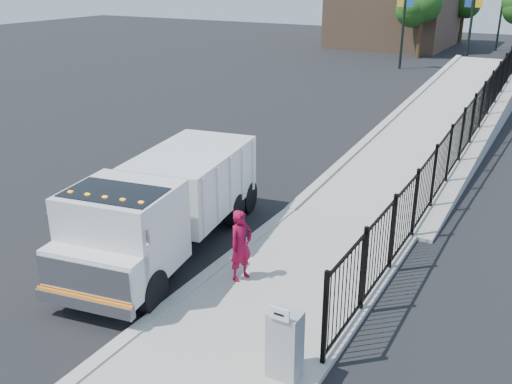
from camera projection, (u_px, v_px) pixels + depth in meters
The scene contains 14 objects.
ground at pixel (217, 272), 13.45m from camera, with size 120.00×120.00×0.00m, color black.
sidewalk at pixel (244, 338), 10.93m from camera, with size 3.55×12.00×0.12m, color #9E998E.
curb at pixel (164, 310), 11.80m from camera, with size 0.30×12.00×0.16m, color #ADAAA3.
ramp at pixel (451, 129), 25.50m from camera, with size 3.95×24.00×1.70m, color #9E998E.
iron_fence at pixel (471, 135), 21.27m from camera, with size 0.10×28.00×1.80m, color black.
truck at pixel (164, 203), 13.87m from camera, with size 3.32×7.29×2.41m.
worker at pixel (241, 245), 12.65m from camera, with size 0.60×0.40×1.65m, color maroon.
utility_cabinet at pixel (285, 345), 9.62m from camera, with size 0.55×0.40×1.25m, color gray.
arrow_sign at pixel (279, 314), 9.18m from camera, with size 0.35×0.04×0.22m, color white.
light_pole_0 at pixel (410, 5), 39.26m from camera, with size 3.77×0.22×8.00m.
light_pole_1 at pixel (469, 5), 38.92m from camera, with size 3.78×0.22×8.00m.
tree_0 at pixel (423, 7), 44.45m from camera, with size 3.01×3.01×5.51m.
tree_2 at pixel (465, 0), 53.92m from camera, with size 3.12×3.12×5.56m.
building at pixel (395, 1), 51.86m from camera, with size 10.00×10.00×8.00m, color #8C664C.
Camera 1 is at (6.59, -9.88, 6.66)m, focal length 40.00 mm.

